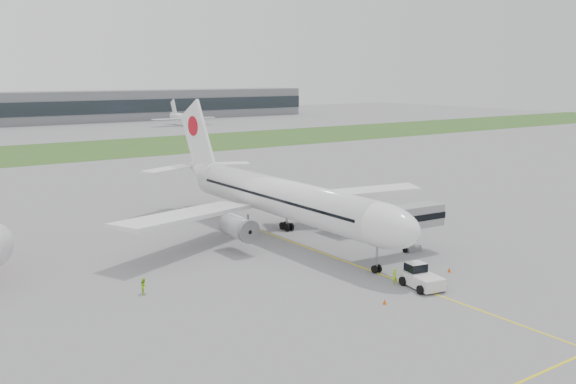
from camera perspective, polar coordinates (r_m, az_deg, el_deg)
ground at (r=83.74m, az=0.84°, el=-4.64°), size 600.00×600.00×0.00m
apron_markings at (r=79.89m, az=2.96°, el=-5.40°), size 70.00×70.00×0.04m
grass_strip at (r=192.60m, az=-20.68°, el=3.30°), size 600.00×50.00×0.02m
airliner at (r=86.35m, az=-1.05°, el=-0.32°), size 48.13×53.95×17.88m
pushback_tug at (r=68.46m, az=11.71°, el=-7.40°), size 3.80×5.00×2.36m
jet_bridge at (r=78.14m, az=9.45°, el=-2.47°), size 13.36×3.80×6.12m
safety_cone_left at (r=63.16m, az=8.59°, el=-9.61°), size 0.40×0.40×0.55m
safety_cone_right at (r=74.30m, az=14.15°, el=-6.73°), size 0.40×0.40×0.54m
ground_crew_near at (r=68.99m, az=9.44°, el=-7.37°), size 0.64×0.43×1.73m
ground_crew_far at (r=66.69m, az=-12.68°, el=-8.15°), size 0.84×0.96×1.67m
distant_aircraft_right at (r=278.08m, az=-9.23°, el=5.84°), size 28.78×25.70×10.55m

